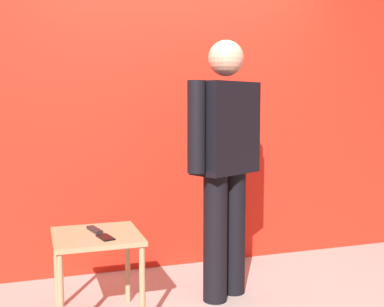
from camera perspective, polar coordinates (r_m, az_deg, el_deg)
The scene contains 5 objects.
back_wall_red at distance 4.07m, azimuth -1.11°, elevation 8.01°, with size 5.42×0.12×3.03m, color red.
standing_person at distance 3.34m, azimuth 3.93°, elevation -0.29°, with size 0.68×0.44×1.79m.
side_table at distance 3.11m, azimuth -11.18°, elevation -10.79°, with size 0.53×0.53×0.56m.
cell_phone at distance 2.98m, azimuth -10.19°, elevation -9.73°, with size 0.07×0.14×0.01m, color black.
tv_remote at distance 3.14m, azimuth -11.43°, elevation -8.83°, with size 0.04×0.17×0.02m, color black.
Camera 1 is at (-1.20, -2.66, 1.36)m, focal length 45.14 mm.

